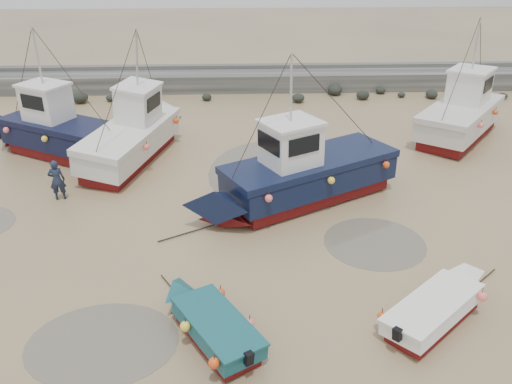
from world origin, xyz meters
TOP-DOWN VIEW (x-y plane):
  - ground at (0.00, 0.00)m, footprint 120.00×120.00m
  - seawall at (0.05, 21.99)m, footprint 60.00×4.92m
  - puddle_a at (-2.79, -2.07)m, footprint 4.31×4.31m
  - puddle_b at (6.12, 2.60)m, footprint 3.77×3.77m
  - puddle_d at (2.95, 8.53)m, footprint 6.51×6.51m
  - dinghy_2 at (0.25, -1.87)m, footprint 3.38×4.73m
  - dinghy_3 at (7.05, -1.46)m, footprint 4.83×4.15m
  - cabin_boat_0 at (-7.97, 11.09)m, footprint 9.12×5.76m
  - cabin_boat_1 at (-4.03, 10.73)m, footprint 4.56×9.88m
  - cabin_boat_2 at (3.58, 5.79)m, footprint 9.97×6.40m
  - cabin_boat_3 at (13.48, 12.93)m, footprint 7.22×8.10m
  - person at (-6.52, 6.40)m, footprint 0.73×0.56m

SIDE VIEW (x-z plane):
  - ground at x=0.00m, z-range 0.00..0.00m
  - person at x=-6.52m, z-range -0.90..0.90m
  - puddle_a at x=-2.79m, z-range 0.00..0.01m
  - puddle_b at x=6.12m, z-range 0.00..0.01m
  - puddle_d at x=2.95m, z-range 0.00..0.01m
  - dinghy_3 at x=7.05m, z-range -0.16..1.26m
  - dinghy_2 at x=0.25m, z-range -0.15..1.28m
  - seawall at x=0.05m, z-range -0.12..1.38m
  - cabin_boat_2 at x=3.58m, z-range -1.79..4.43m
  - cabin_boat_1 at x=-4.03m, z-range -1.77..4.45m
  - cabin_boat_0 at x=-7.97m, z-range -1.76..4.46m
  - cabin_boat_3 at x=13.48m, z-range -1.75..4.47m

